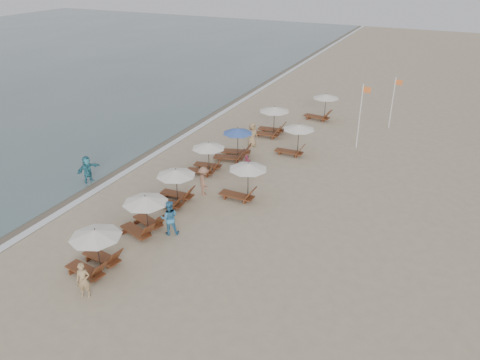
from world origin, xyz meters
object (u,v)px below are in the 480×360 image
at_px(lounger_station_4, 234,145).
at_px(beachgoer_far_a, 247,166).
at_px(inland_station_0, 243,178).
at_px(inland_station_1, 295,137).
at_px(beachgoer_mid_b, 204,181).
at_px(beachgoer_far_b, 252,135).
at_px(waterline_walker, 87,169).
at_px(lounger_station_3, 206,157).
at_px(inland_station_2, 321,105).
at_px(lounger_station_0, 94,249).
at_px(beachgoer_mid_a, 169,218).
at_px(flag_pole_near, 361,113).
at_px(lounger_station_2, 173,187).
at_px(lounger_station_5, 271,121).
at_px(lounger_station_1, 143,213).
at_px(beachgoer_near, 83,280).

xyz_separation_m(lounger_station_4, beachgoer_far_a, (2.00, -2.27, -0.27)).
xyz_separation_m(lounger_station_4, inland_station_0, (3.06, -5.17, 0.31)).
bearing_deg(inland_station_1, beachgoer_mid_b, -109.23).
xyz_separation_m(beachgoer_far_b, waterline_walker, (-6.80, -9.89, -0.02)).
distance_m(beachgoer_far_a, waterline_walker, 9.93).
bearing_deg(lounger_station_3, inland_station_2, 74.47).
height_order(lounger_station_0, beachgoer_mid_a, lounger_station_0).
height_order(inland_station_2, flag_pole_near, flag_pole_near).
distance_m(lounger_station_4, flag_pole_near, 9.38).
xyz_separation_m(inland_station_2, beachgoer_far_a, (-1.07, -12.95, -0.53)).
bearing_deg(lounger_station_2, flag_pole_near, 59.63).
distance_m(lounger_station_5, inland_station_1, 4.18).
distance_m(lounger_station_1, flag_pole_near, 17.81).
bearing_deg(lounger_station_3, lounger_station_1, -85.33).
height_order(lounger_station_2, lounger_station_3, lounger_station_2).
relative_size(lounger_station_1, flag_pole_near, 0.55).
bearing_deg(lounger_station_1, inland_station_0, 59.72).
relative_size(lounger_station_5, beachgoer_near, 1.69).
distance_m(inland_station_2, beachgoer_mid_a, 20.88).
relative_size(lounger_station_4, inland_station_1, 0.97).
xyz_separation_m(lounger_station_3, lounger_station_4, (0.67, 2.81, -0.05)).
bearing_deg(inland_station_1, lounger_station_2, -111.64).
distance_m(lounger_station_3, waterline_walker, 7.41).
bearing_deg(lounger_station_2, beachgoer_near, -83.13).
bearing_deg(lounger_station_3, lounger_station_2, -85.15).
height_order(beachgoer_mid_b, waterline_walker, beachgoer_mid_b).
relative_size(inland_station_0, beachgoer_mid_a, 1.48).
bearing_deg(beachgoer_mid_a, beachgoer_far_a, -126.69).
distance_m(beachgoer_mid_b, beachgoer_far_b, 8.27).
bearing_deg(inland_station_0, beachgoer_mid_a, -109.70).
bearing_deg(lounger_station_4, lounger_station_5, 83.59).
xyz_separation_m(lounger_station_1, inland_station_0, (3.11, 5.32, 0.24)).
bearing_deg(waterline_walker, lounger_station_1, -104.46).
bearing_deg(inland_station_1, lounger_station_3, -129.17).
relative_size(lounger_station_3, beachgoer_far_a, 1.67).
relative_size(inland_station_0, beachgoer_near, 1.69).
height_order(lounger_station_2, beachgoer_mid_b, lounger_station_2).
bearing_deg(flag_pole_near, beachgoer_far_a, -123.80).
height_order(beachgoer_near, beachgoer_mid_a, beachgoer_mid_a).
xyz_separation_m(inland_station_1, beachgoer_far_b, (-3.33, 0.23, -0.47)).
height_order(lounger_station_0, inland_station_1, inland_station_1).
distance_m(beachgoer_near, waterline_walker, 11.18).
xyz_separation_m(inland_station_2, beachgoer_near, (-2.35, -26.41, -0.46)).
bearing_deg(lounger_station_2, waterline_walker, 179.72).
distance_m(lounger_station_5, beachgoer_mid_b, 10.98).
distance_m(lounger_station_5, inland_station_0, 10.78).
bearing_deg(lounger_station_0, lounger_station_2, 91.63).
xyz_separation_m(beachgoer_mid_b, waterline_walker, (-7.33, -1.64, -0.02)).
xyz_separation_m(inland_station_1, beachgoer_near, (-2.83, -18.12, -0.54)).
bearing_deg(beachgoer_mid_a, inland_station_2, -126.39).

